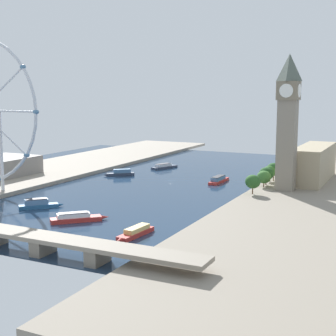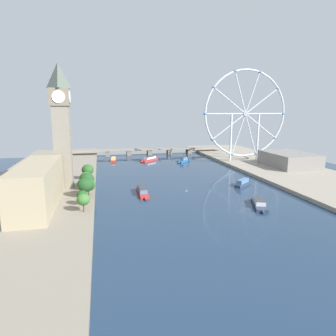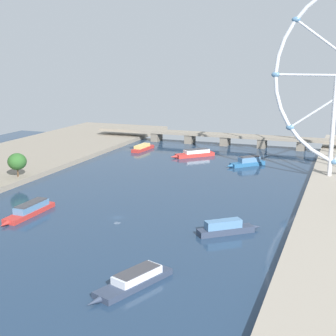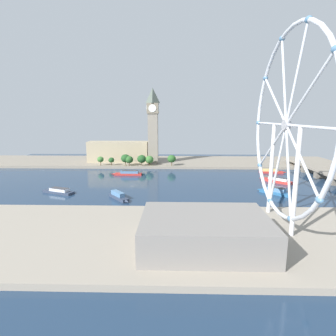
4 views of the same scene
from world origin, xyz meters
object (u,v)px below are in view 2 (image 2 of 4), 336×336
Objects in this scene: clock_tower at (61,125)px; tour_boat_5 at (184,160)px; riverside_hall at (289,159)px; tour_boat_2 at (243,183)px; tour_boat_1 at (143,191)px; river_bridge at (149,150)px; tour_boat_0 at (149,159)px; ferris_wheel at (246,114)px; parliament_block at (38,186)px; tour_boat_3 at (114,159)px; tour_boat_4 at (259,203)px.

clock_tower is 178.31m from tour_boat_5.
riverside_hall is 101.40m from tour_boat_2.
tour_boat_2 is (88.15, 7.38, 0.16)m from tour_boat_1.
tour_boat_1 is (-38.43, -204.35, -4.40)m from river_bridge.
tour_boat_2 is at bearing 95.50° from tour_boat_1.
river_bridge is 6.36× the size of tour_boat_1.
tour_boat_0 is at bearing 148.78° from riverside_hall.
ferris_wheel is at bearing 129.32° from tour_boat_1.
river_bridge is 8.13× the size of tour_boat_0.
clock_tower is 163.70m from tour_boat_0.
parliament_block is at bearing 15.88° from tour_boat_0.
clock_tower is at bearing 166.88° from tour_boat_3.
clock_tower reaches higher than river_bridge.
tour_boat_2 is at bearing -6.04° from clock_tower.
tour_boat_1 is (70.02, 24.87, -14.55)m from parliament_block.
river_bridge reaches higher than tour_boat_4.
clock_tower is 80.94m from tour_boat_1.
ferris_wheel is 181.71m from tour_boat_4.
ferris_wheel is (199.00, 88.90, 5.84)m from clock_tower.
ferris_wheel is at bearing 33.05° from parliament_block.
tour_boat_5 is at bearing 48.54° from parliament_block.
tour_boat_0 is 202.76m from tour_boat_4.
tour_boat_4 is (72.68, -47.08, -0.31)m from tour_boat_1.
tour_boat_4 is (142.70, -22.20, -14.86)m from parliament_block.
river_bridge is at bearing 64.88° from tour_boat_2.
parliament_block is (-11.11, -47.83, -36.00)m from clock_tower.
tour_boat_5 reaches higher than tour_boat_4.
river_bridge is (108.45, 229.23, -10.15)m from parliament_block.
parliament_block is 3.38× the size of tour_boat_2.
tour_boat_1 is 1.07× the size of tour_boat_4.
river_bridge is 68.70m from tour_boat_3.
ferris_wheel is at bearing -102.97° from tour_boat_3.
tour_boat_0 is 0.84× the size of tour_boat_4.
ferris_wheel reaches higher than parliament_block.
riverside_hall is at bearing 99.13° from tour_boat_5.
tour_boat_2 is (58.55, -143.67, 0.14)m from tour_boat_0.
parliament_block is 162.07m from tour_boat_2.
river_bridge is 207.98m from tour_boat_1.
parliament_block is at bearing 2.28° from tour_boat_5.
parliament_block is 2.62× the size of tour_boat_3.
tour_boat_0 is at bearing 169.63° from tour_boat_1.
tour_boat_0 is 155.14m from tour_boat_2.
ferris_wheel is at bearing 123.57° from riverside_hall.
tour_boat_0 is (-110.48, 39.20, -56.37)m from ferris_wheel.
river_bridge reaches higher than tour_boat_5.
tour_boat_2 is at bearing -141.56° from tour_boat_3.
tour_boat_5 is at bearing -159.06° from tour_boat_4.
ferris_wheel is 3.12× the size of tour_boat_1.
tour_boat_2 is 1.01× the size of tour_boat_5.
ferris_wheel is 73.65m from riverside_hall.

